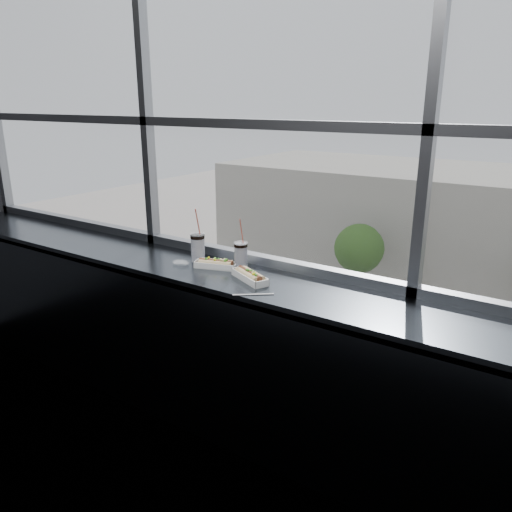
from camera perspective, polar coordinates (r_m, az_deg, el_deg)
The scene contains 18 objects.
wall_back_lower at distance 3.53m, azimuth 0.78°, elevation -9.44°, with size 6.00×6.00×0.00m, color black.
window_glass at distance 3.17m, azimuth 1.12°, elevation 20.26°, with size 6.00×6.00×0.00m, color silver.
window_mullions at distance 3.15m, azimuth 0.91°, elevation 20.27°, with size 6.00×0.08×2.40m, color gray, non-canonical shape.
counter at distance 3.11m, azimuth -1.95°, elevation -2.78°, with size 6.00×0.55×0.06m, color #4C545D.
counter_fascia at distance 3.15m, azimuth -4.63°, elevation -13.04°, with size 6.00×0.04×1.04m, color #4C545D.
hotdog_tray_left at distance 3.24m, azimuth -4.59°, elevation -0.90°, with size 0.30×0.17×0.07m.
hotdog_tray_right at distance 3.01m, azimuth -0.71°, elevation -2.26°, with size 0.31×0.22×0.07m.
soda_cup_left at distance 3.36m, azimuth -6.67°, elevation 1.13°, with size 0.10×0.10×0.37m.
soda_cup_right at distance 3.20m, azimuth -1.74°, elevation 0.22°, with size 0.09×0.09×0.34m.
loose_straw at distance 2.79m, azimuth -0.32°, elevation -4.42°, with size 0.01×0.01×0.23m, color white.
wrapper at distance 3.34m, azimuth -8.59°, elevation -0.75°, with size 0.11×0.08×0.03m, color silver.
street_asphalt at distance 26.22m, azimuth 26.10°, elevation -14.57°, with size 80.00×10.00×0.06m, color black.
car_near_a at distance 26.68m, azimuth -4.18°, elevation -9.58°, with size 5.95×2.48×1.98m, color #A9AEB7.
car_near_b at distance 24.55m, azimuth 4.07°, elevation -12.20°, with size 5.81×2.42×1.94m, color black.
car_near_c at distance 22.26m, azimuth 23.91°, elevation -16.87°, with size 6.53×2.72×2.18m, color maroon.
pedestrian_a at distance 33.78m, azimuth 17.87°, elevation -4.45°, with size 0.90×0.67×2.02m, color #66605B.
pedestrian_b at distance 32.49m, azimuth 24.71°, elevation -6.14°, with size 0.90×0.67×2.02m, color #66605B.
tree_left at distance 34.31m, azimuth 11.70°, elevation 0.84°, with size 3.37×3.37×5.26m.
Camera 1 is at (1.71, -1.14, 2.14)m, focal length 35.00 mm.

